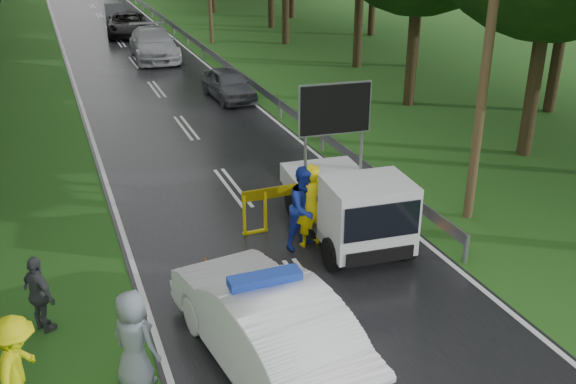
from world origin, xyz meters
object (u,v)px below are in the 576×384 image
officer (310,206)px  queue_car_third (127,24)px  work_truck (349,203)px  queue_car_second (154,44)px  queue_car_fourth (115,13)px  police_sedan (266,324)px  barrier (296,194)px  queue_car_first (228,84)px  civilian (305,208)px

officer → queue_car_third: (0.07, 30.31, -0.31)m
work_truck → queue_car_second: bearing=95.9°
queue_car_third → queue_car_fourth: queue_car_third is taller
queue_car_fourth → queue_car_second: bearing=-83.7°
officer → queue_car_second: bearing=-100.1°
police_sedan → barrier: size_ratio=1.83×
police_sedan → barrier: (2.47, 4.81, 0.06)m
police_sedan → officer: officer is taller
queue_car_third → officer: bearing=-82.3°
work_truck → queue_car_third: work_truck is taller
queue_car_first → police_sedan: bearing=-107.1°
civilian → queue_car_second: civilian is taller
police_sedan → officer: 4.47m
queue_car_second → police_sedan: bearing=-93.4°
queue_car_fourth → work_truck: bearing=-83.6°
officer → queue_car_fourth: 36.32m
work_truck → barrier: size_ratio=1.62×
queue_car_first → officer: bearing=-101.1°
civilian → work_truck: bearing=-23.7°
police_sedan → queue_car_first: bearing=-112.1°
queue_car_second → civilian: bearing=-88.6°
queue_car_third → work_truck: bearing=-80.4°
barrier → queue_car_second: 21.58m
barrier → queue_car_first: bearing=80.5°
police_sedan → queue_car_third: bearing=-102.2°
civilian → queue_car_fourth: (0.18, 36.33, -0.35)m
civilian → queue_car_first: bearing=60.7°
barrier → queue_car_third: (-0.00, 29.26, -0.16)m
queue_car_second → queue_car_first: bearing=-78.3°
work_truck → queue_car_third: 30.38m
work_truck → officer: work_truck is taller
police_sedan → officer: (2.41, 3.77, 0.21)m
police_sedan → queue_car_second: (2.80, 26.39, -0.01)m
queue_car_third → civilian: bearing=-82.5°
officer → queue_car_first: size_ratio=0.55×
queue_car_fourth → police_sedan: bearing=-88.6°
officer → queue_car_fourth: officer is taller
barrier → queue_car_fourth: 35.28m
barrier → civilian: size_ratio=1.40×
police_sedan → queue_car_second: 26.54m
civilian → queue_car_fourth: size_ratio=0.51×
police_sedan → queue_car_fourth: 40.17m
civilian → queue_car_second: (0.51, 22.63, -0.19)m
queue_car_third → queue_car_fourth: bearing=97.8°
barrier → queue_car_second: (0.33, 21.58, -0.07)m
queue_car_first → queue_car_fourth: bearing=91.4°
civilian → queue_car_third: bearing=68.8°
barrier → officer: officer is taller
queue_car_first → queue_car_fourth: size_ratio=0.95×
civilian → queue_car_fourth: bearing=68.9°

